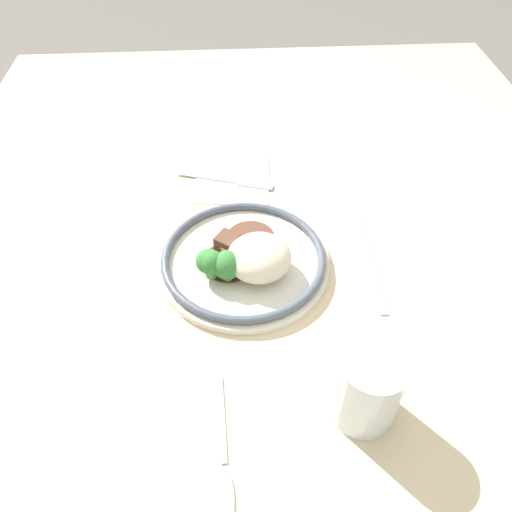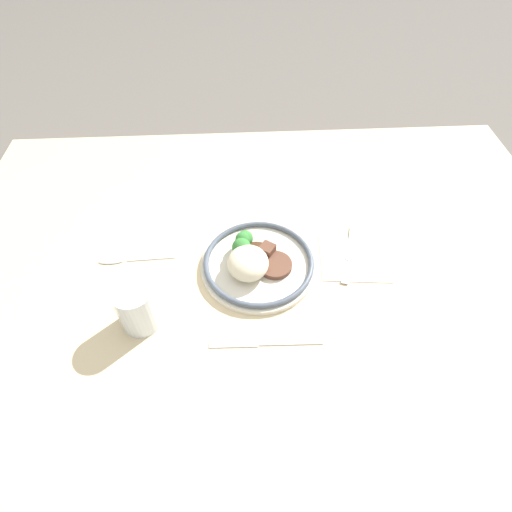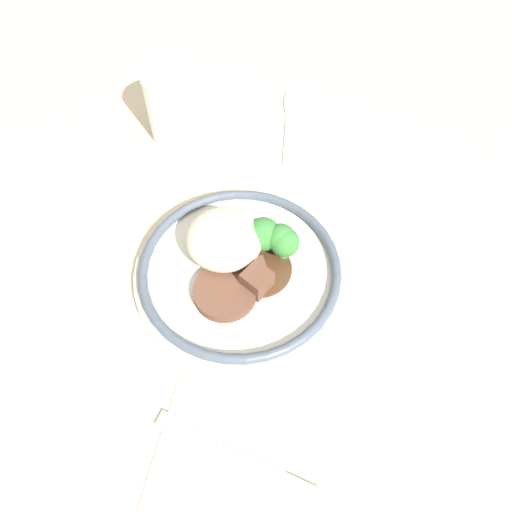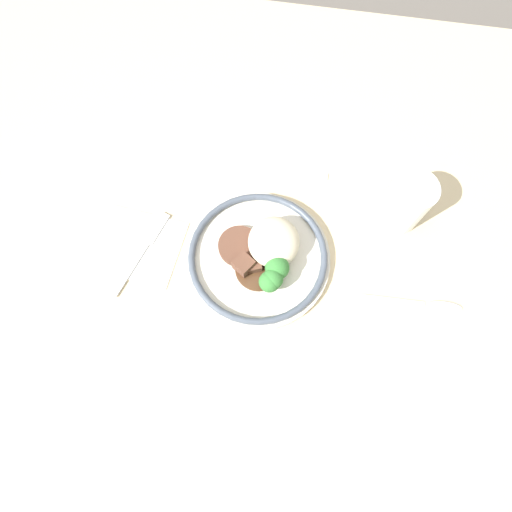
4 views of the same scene
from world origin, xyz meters
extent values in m
plane|color=#5B5651|center=(0.00, 0.00, 0.00)|extent=(8.00, 8.00, 0.00)
cube|color=beige|center=(0.00, 0.00, 0.02)|extent=(1.48, 1.18, 0.03)
cube|color=white|center=(-0.20, -0.06, 0.03)|extent=(0.16, 0.14, 0.00)
cylinder|color=silver|center=(0.02, -0.05, 0.04)|extent=(0.26, 0.26, 0.01)
torus|color=#4C5666|center=(0.02, -0.05, 0.05)|extent=(0.24, 0.24, 0.01)
ellipsoid|color=beige|center=(0.04, -0.03, 0.07)|extent=(0.09, 0.09, 0.06)
cylinder|color=brown|center=(-0.01, -0.04, 0.05)|extent=(0.07, 0.07, 0.01)
cylinder|color=#51331E|center=(0.03, -0.08, 0.05)|extent=(0.08, 0.08, 0.00)
cube|color=brown|center=(0.01, -0.07, 0.05)|extent=(0.03, 0.03, 0.02)
cube|color=brown|center=(0.02, -0.07, 0.05)|extent=(0.03, 0.03, 0.02)
cube|color=brown|center=(0.00, -0.08, 0.06)|extent=(0.04, 0.04, 0.03)
cylinder|color=#669E51|center=(0.05, -0.10, 0.05)|extent=(0.01, 0.01, 0.02)
sphere|color=#387F38|center=(0.05, -0.10, 0.07)|extent=(0.04, 0.04, 0.04)
cylinder|color=#669E51|center=(0.06, -0.08, 0.05)|extent=(0.01, 0.01, 0.01)
sphere|color=#387F38|center=(0.06, -0.08, 0.07)|extent=(0.04, 0.04, 0.04)
cylinder|color=#669E51|center=(0.05, -0.10, 0.05)|extent=(0.01, 0.01, 0.02)
sphere|color=#387F38|center=(0.05, -0.10, 0.07)|extent=(0.04, 0.04, 0.04)
cylinder|color=yellow|center=(0.26, 0.07, 0.07)|extent=(0.07, 0.07, 0.09)
cylinder|color=silver|center=(0.26, 0.07, 0.08)|extent=(0.08, 0.08, 0.10)
cube|color=silver|center=(-0.20, -0.11, 0.03)|extent=(0.04, 0.10, 0.00)
cube|color=silver|center=(-0.17, -0.02, 0.03)|extent=(0.03, 0.07, 0.00)
cube|color=silver|center=(-0.03, 0.14, 0.03)|extent=(0.13, 0.01, 0.00)
cube|color=silver|center=(0.08, 0.14, 0.03)|extent=(0.10, 0.01, 0.00)
cube|color=silver|center=(0.26, -0.09, 0.03)|extent=(0.11, 0.01, 0.00)
ellipsoid|color=silver|center=(0.35, -0.09, 0.03)|extent=(0.06, 0.02, 0.01)
camera|label=1|loc=(0.53, -0.07, 0.58)|focal=35.00mm
camera|label=2|loc=(0.06, 0.50, 0.73)|focal=28.00mm
camera|label=3|loc=(-0.30, -0.11, 0.55)|focal=35.00mm
camera|label=4|loc=(0.06, -0.29, 0.70)|focal=28.00mm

